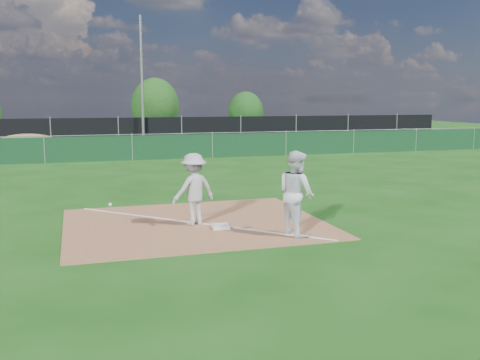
% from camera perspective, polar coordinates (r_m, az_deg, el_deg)
% --- Properties ---
extents(ground, '(90.00, 90.00, 0.00)m').
position_cam_1_polar(ground, '(21.51, -10.00, 0.65)').
color(ground, '#154A10').
rests_on(ground, ground).
extents(infield_dirt, '(6.00, 5.00, 0.02)m').
position_cam_1_polar(infield_dirt, '(12.77, -4.81, -4.62)').
color(infield_dirt, '#9C613E').
rests_on(infield_dirt, ground).
extents(foul_line, '(5.01, 5.01, 0.01)m').
position_cam_1_polar(foul_line, '(12.77, -4.81, -4.55)').
color(foul_line, white).
rests_on(foul_line, infield_dirt).
extents(green_fence, '(44.00, 0.05, 1.20)m').
position_cam_1_polar(green_fence, '(26.38, -11.43, 3.37)').
color(green_fence, '#0E331A').
rests_on(green_fence, ground).
extents(dirt_mound, '(3.38, 2.60, 1.17)m').
position_cam_1_polar(dirt_mound, '(29.83, -21.75, 3.49)').
color(dirt_mound, '#9B714B').
rests_on(dirt_mound, ground).
extents(black_fence, '(46.00, 0.04, 1.80)m').
position_cam_1_polar(black_fence, '(34.31, -12.83, 5.00)').
color(black_fence, black).
rests_on(black_fence, ground).
extents(parking_lot, '(46.00, 9.00, 0.01)m').
position_cam_1_polar(parking_lot, '(39.35, -13.37, 4.11)').
color(parking_lot, black).
rests_on(parking_lot, ground).
extents(light_pole, '(0.16, 0.16, 8.00)m').
position_cam_1_polar(light_pole, '(34.12, -10.42, 10.26)').
color(light_pole, slate).
rests_on(light_pole, ground).
extents(first_base, '(0.41, 0.41, 0.08)m').
position_cam_1_polar(first_base, '(12.22, -2.09, -4.96)').
color(first_base, white).
rests_on(first_base, infield_dirt).
extents(play_at_first, '(2.58, 0.95, 1.68)m').
position_cam_1_polar(play_at_first, '(12.46, -4.97, -0.98)').
color(play_at_first, silver).
rests_on(play_at_first, infield_dirt).
extents(runner, '(0.85, 1.01, 1.85)m').
position_cam_1_polar(runner, '(11.58, 6.03, -1.39)').
color(runner, white).
rests_on(runner, ground).
extents(car_left, '(4.74, 2.98, 1.50)m').
position_cam_1_polar(car_left, '(39.08, -20.13, 4.90)').
color(car_left, '#B2B5BB').
rests_on(car_left, parking_lot).
extents(car_mid, '(4.33, 3.02, 1.35)m').
position_cam_1_polar(car_mid, '(39.68, -14.10, 5.10)').
color(car_mid, black).
rests_on(car_mid, parking_lot).
extents(car_right, '(4.29, 2.15, 1.19)m').
position_cam_1_polar(car_right, '(40.45, -3.48, 5.29)').
color(car_right, black).
rests_on(car_right, parking_lot).
extents(tree_mid, '(3.98, 3.98, 4.72)m').
position_cam_1_polar(tree_mid, '(45.76, -9.04, 7.87)').
color(tree_mid, '#382316').
rests_on(tree_mid, ground).
extents(tree_right, '(3.03, 3.03, 3.59)m').
position_cam_1_polar(tree_right, '(45.95, 0.62, 7.25)').
color(tree_right, '#382316').
rests_on(tree_right, ground).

